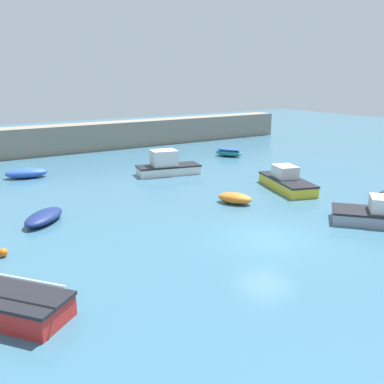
% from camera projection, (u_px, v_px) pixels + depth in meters
% --- Properties ---
extents(ground_plane, '(120.00, 120.00, 0.20)m').
position_uv_depth(ground_plane, '(267.00, 241.00, 20.84)').
color(ground_plane, '#38667F').
extents(harbor_breakwater, '(52.48, 2.67, 2.79)m').
position_uv_depth(harbor_breakwater, '(74.00, 138.00, 44.27)').
color(harbor_breakwater, gray).
rests_on(harbor_breakwater, ground_plane).
extents(motorboat_grey_hull, '(4.56, 4.76, 1.49)m').
position_uv_depth(motorboat_grey_hull, '(378.00, 214.00, 22.91)').
color(motorboat_grey_hull, gray).
rests_on(motorboat_grey_hull, ground_plane).
extents(rowboat_blue_near, '(3.17, 3.24, 0.61)m').
position_uv_depth(rowboat_blue_near, '(44.00, 217.00, 23.11)').
color(rowboat_blue_near, navy).
rests_on(rowboat_blue_near, ground_plane).
extents(dinghy_near_pier, '(2.07, 2.48, 0.66)m').
position_uv_depth(dinghy_near_pier, '(235.00, 198.00, 26.52)').
color(dinghy_near_pier, orange).
rests_on(dinghy_near_pier, ground_plane).
extents(rowboat_with_red_cover, '(2.41, 2.94, 0.80)m').
position_uv_depth(rowboat_with_red_cover, '(229.00, 152.00, 41.89)').
color(rowboat_with_red_cover, teal).
rests_on(rowboat_with_red_cover, ground_plane).
extents(rowboat_white_midwater, '(3.38, 2.13, 0.76)m').
position_uv_depth(rowboat_white_midwater, '(27.00, 173.00, 33.13)').
color(rowboat_white_midwater, '#2D56B7').
rests_on(rowboat_white_midwater, ground_plane).
extents(motorboat_with_cabin, '(3.50, 5.63, 1.59)m').
position_uv_depth(motorboat_with_cabin, '(286.00, 181.00, 29.86)').
color(motorboat_with_cabin, yellow).
rests_on(motorboat_with_cabin, ground_plane).
extents(cabin_cruiser_white, '(5.30, 2.90, 1.98)m').
position_uv_depth(cabin_cruiser_white, '(167.00, 165.00, 34.16)').
color(cabin_cruiser_white, white).
rests_on(cabin_cruiser_white, ground_plane).
extents(mooring_buoy_orange, '(0.39, 0.39, 0.39)m').
position_uv_depth(mooring_buoy_orange, '(3.00, 253.00, 18.74)').
color(mooring_buoy_orange, orange).
rests_on(mooring_buoy_orange, ground_plane).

